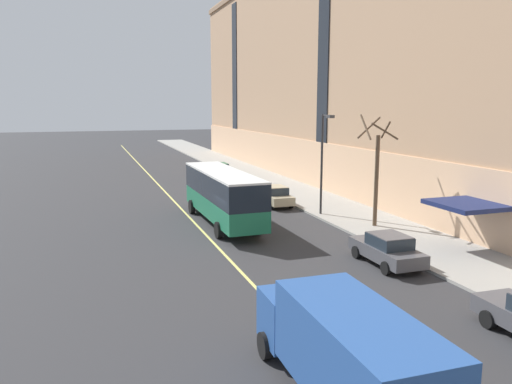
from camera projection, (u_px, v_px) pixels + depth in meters
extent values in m
plane|color=#303033|center=(237.00, 239.00, 29.19)|extent=(260.00, 260.00, 0.00)
cube|color=#9E9B93|center=(354.00, 216.00, 35.01)|extent=(5.40, 160.00, 0.15)
cube|color=tan|center=(499.00, 47.00, 33.02)|extent=(12.00, 110.00, 23.00)
cube|color=#E5B68D|center=(414.00, 191.00, 32.69)|extent=(0.14, 110.00, 4.40)
cube|color=navy|center=(467.00, 205.00, 26.05)|extent=(3.20, 3.40, 0.24)
cube|color=#1E232B|center=(323.00, 48.00, 43.70)|extent=(0.10, 2.00, 17.48)
cube|color=#1E232B|center=(235.00, 69.00, 69.33)|extent=(0.10, 2.00, 17.48)
cube|color=#1E704C|center=(223.00, 206.00, 32.60)|extent=(2.61, 11.12, 1.25)
cube|color=black|center=(223.00, 185.00, 32.36)|extent=(2.62, 11.12, 1.53)
cube|color=white|center=(222.00, 172.00, 32.22)|extent=(2.63, 11.12, 0.12)
cube|color=#19232D|center=(202.00, 176.00, 37.55)|extent=(2.25, 0.11, 1.15)
cube|color=orange|center=(202.00, 166.00, 37.44)|extent=(1.71, 0.09, 0.28)
cube|color=black|center=(203.00, 199.00, 37.88)|extent=(2.40, 0.16, 0.24)
cube|color=white|center=(191.00, 196.00, 37.55)|extent=(0.28, 0.06, 0.18)
cube|color=white|center=(213.00, 195.00, 38.12)|extent=(0.28, 0.06, 0.18)
cylinder|color=black|center=(192.00, 207.00, 35.92)|extent=(0.31, 1.00, 1.00)
cylinder|color=black|center=(224.00, 205.00, 36.74)|extent=(0.31, 1.00, 1.00)
cylinder|color=black|center=(219.00, 230.00, 29.24)|extent=(0.31, 1.00, 1.00)
cylinder|color=black|center=(258.00, 227.00, 30.06)|extent=(0.31, 1.00, 1.00)
cube|color=#23603D|center=(219.00, 171.00, 53.97)|extent=(1.72, 4.51, 0.64)
cube|color=#232D38|center=(220.00, 166.00, 53.66)|extent=(1.51, 2.03, 0.56)
cube|color=#23603D|center=(220.00, 163.00, 53.61)|extent=(1.47, 1.94, 0.04)
cylinder|color=black|center=(209.00, 173.00, 55.06)|extent=(0.22, 0.64, 0.64)
cylinder|color=black|center=(223.00, 172.00, 55.60)|extent=(0.22, 0.64, 0.64)
cylinder|color=black|center=(215.00, 176.00, 52.46)|extent=(0.22, 0.64, 0.64)
cylinder|color=black|center=(230.00, 176.00, 52.99)|extent=(0.22, 0.64, 0.64)
cube|color=#BCAD89|center=(274.00, 197.00, 38.83)|extent=(1.74, 4.44, 0.64)
cube|color=#232D38|center=(275.00, 190.00, 38.51)|extent=(1.51, 2.00, 0.56)
cube|color=#BCAD89|center=(275.00, 186.00, 38.46)|extent=(1.48, 1.92, 0.04)
cylinder|color=black|center=(259.00, 199.00, 39.90)|extent=(0.23, 0.64, 0.64)
cylinder|color=black|center=(278.00, 198.00, 40.42)|extent=(0.23, 0.64, 0.64)
cylinder|color=black|center=(270.00, 205.00, 37.34)|extent=(0.23, 0.64, 0.64)
cylinder|color=black|center=(291.00, 204.00, 37.86)|extent=(0.23, 0.64, 0.64)
cube|color=#4C4C51|center=(386.00, 252.00, 24.46)|extent=(1.82, 4.36, 0.64)
cube|color=#232D38|center=(389.00, 241.00, 24.15)|extent=(1.59, 1.96, 0.56)
cube|color=#4C4C51|center=(390.00, 235.00, 24.10)|extent=(1.55, 1.88, 0.04)
cylinder|color=black|center=(356.00, 252.00, 25.49)|extent=(0.22, 0.64, 0.64)
cylinder|color=black|center=(386.00, 249.00, 26.05)|extent=(0.22, 0.64, 0.64)
cylinder|color=black|center=(386.00, 268.00, 22.98)|extent=(0.22, 0.64, 0.64)
cylinder|color=black|center=(418.00, 264.00, 23.53)|extent=(0.22, 0.64, 0.64)
cylinder|color=black|center=(488.00, 319.00, 17.51)|extent=(0.24, 0.65, 0.64)
cube|color=#285199|center=(358.00, 357.00, 11.92)|extent=(2.30, 5.52, 2.20)
cube|color=#285199|center=(297.00, 316.00, 15.57)|extent=(2.12, 1.74, 1.60)
cube|color=#1E2833|center=(286.00, 298.00, 16.35)|extent=(1.87, 0.11, 0.80)
cylinder|color=black|center=(265.00, 345.00, 15.39)|extent=(0.28, 0.84, 0.84)
cylinder|color=black|center=(326.00, 336.00, 16.03)|extent=(0.28, 0.84, 0.84)
cylinder|color=brown|center=(376.00, 181.00, 31.33)|extent=(0.26, 0.26, 5.75)
cylinder|color=brown|center=(386.00, 130.00, 30.90)|extent=(0.21, 1.08, 1.11)
cylinder|color=brown|center=(369.00, 128.00, 31.51)|extent=(1.80, 0.43, 1.35)
cylinder|color=brown|center=(366.00, 127.00, 30.60)|extent=(0.39, 1.76, 1.50)
cylinder|color=brown|center=(385.00, 131.00, 29.95)|extent=(1.79, 0.33, 1.07)
cylinder|color=#2D2D30|center=(322.00, 165.00, 34.69)|extent=(0.16, 0.16, 6.98)
cylinder|color=#2D2D30|center=(326.00, 116.00, 33.59)|extent=(0.10, 1.10, 0.10)
cube|color=#3D3D3F|center=(330.00, 116.00, 33.09)|extent=(0.36, 0.60, 0.20)
cylinder|color=red|center=(253.00, 181.00, 48.82)|extent=(0.24, 0.24, 0.55)
sphere|color=silver|center=(253.00, 177.00, 48.76)|extent=(0.20, 0.20, 0.20)
cylinder|color=silver|center=(252.00, 180.00, 48.75)|extent=(0.10, 0.09, 0.09)
cylinder|color=silver|center=(255.00, 180.00, 48.86)|extent=(0.10, 0.09, 0.09)
cube|color=#E0D66B|center=(200.00, 229.00, 31.51)|extent=(0.16, 140.00, 0.01)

